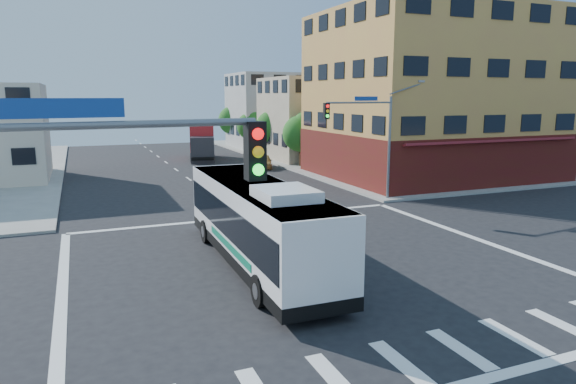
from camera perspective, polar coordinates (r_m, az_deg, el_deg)
name	(u,v)px	position (r m, az deg, el deg)	size (l,w,h in m)	color
ground	(310,267)	(21.60, 2.44, -8.34)	(120.00, 120.00, 0.00)	black
sidewalk_ne	(443,151)	(69.38, 16.86, 4.43)	(50.00, 50.00, 0.15)	gray
corner_building_ne	(431,109)	(46.77, 15.59, 8.86)	(18.10, 15.44, 14.00)	#B97F42
building_east_near	(321,119)	(58.46, 3.73, 8.14)	(12.06, 10.06, 9.00)	tan
building_east_far	(277,111)	(71.29, -1.24, 9.01)	(12.06, 10.06, 10.00)	#AAAAA5
signal_mast_ne	(369,128)	(34.15, 8.99, 7.07)	(7.91, 1.13, 8.07)	slate
signal_mast_sw	(47,240)	(8.19, -25.16, -4.83)	(7.91, 1.01, 8.07)	slate
street_tree_a	(302,131)	(50.90, 1.54, 6.76)	(3.60, 3.60, 5.53)	#392814
street_tree_b	(273,125)	(58.28, -1.65, 7.41)	(3.80, 3.80, 5.79)	#392814
street_tree_c	(251,124)	(65.84, -4.12, 7.50)	(3.40, 3.40, 5.29)	#392814
street_tree_d	(233,119)	(73.45, -6.10, 8.12)	(4.00, 4.00, 6.03)	#392814
transit_bus	(258,222)	(21.33, -3.39, -3.34)	(3.04, 12.99, 3.84)	black
box_truck	(202,143)	(58.31, -9.57, 5.40)	(4.13, 8.81, 3.82)	#2A2A30
parked_car	(264,161)	(50.64, -2.72, 3.41)	(1.57, 3.90, 1.33)	#C69447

